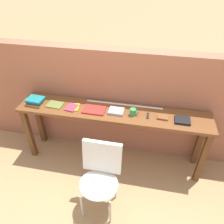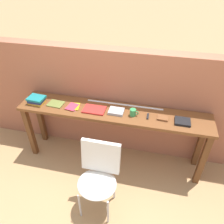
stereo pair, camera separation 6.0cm
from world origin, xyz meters
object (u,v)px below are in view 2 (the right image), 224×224
object	(u,v)px
chair_white_moulded	(98,175)
leather_journal_brown	(163,118)
mug	(133,112)
book_open_centre	(94,110)
multitool_folded	(148,116)
book_stack_leftmost	(36,100)
pamphlet_pile_colourful	(73,107)
book_repair_rightmost	(183,121)
magazine_cycling	(56,104)

from	to	relation	value
chair_white_moulded	leather_journal_brown	bearing A→B (deg)	48.53
mug	chair_white_moulded	bearing A→B (deg)	-110.63
mug	leather_journal_brown	distance (m)	0.37
book_open_centre	mug	bearing A→B (deg)	0.95
chair_white_moulded	multitool_folded	size ratio (longest dim) A/B	8.10
book_stack_leftmost	leather_journal_brown	world-z (taller)	book_stack_leftmost
mug	leather_journal_brown	bearing A→B (deg)	1.51
book_stack_leftmost	leather_journal_brown	size ratio (longest dim) A/B	1.75
chair_white_moulded	book_open_centre	xyz separation A→B (m)	(-0.24, 0.70, 0.36)
book_stack_leftmost	pamphlet_pile_colourful	xyz separation A→B (m)	(0.51, 0.02, -0.04)
book_open_centre	mug	distance (m)	0.50
pamphlet_pile_colourful	book_open_centre	size ratio (longest dim) A/B	0.70
multitool_folded	book_repair_rightmost	bearing A→B (deg)	-2.56
chair_white_moulded	mug	distance (m)	0.85
book_stack_leftmost	magazine_cycling	bearing A→B (deg)	6.52
book_open_centre	multitool_folded	world-z (taller)	book_open_centre
leather_journal_brown	book_repair_rightmost	xyz separation A→B (m)	(0.23, -0.02, 0.00)
magazine_cycling	book_repair_rightmost	xyz separation A→B (m)	(1.64, -0.02, 0.01)
book_stack_leftmost	multitool_folded	size ratio (longest dim) A/B	2.07
magazine_cycling	mug	bearing A→B (deg)	3.72
magazine_cycling	leather_journal_brown	distance (m)	1.41
multitool_folded	leather_journal_brown	distance (m)	0.18
book_stack_leftmost	multitool_folded	bearing A→B (deg)	0.96
magazine_cycling	pamphlet_pile_colourful	xyz separation A→B (m)	(0.25, -0.01, 0.00)
leather_journal_brown	magazine_cycling	bearing A→B (deg)	-176.13
book_open_centre	leather_journal_brown	size ratio (longest dim) A/B	2.18
mug	multitool_folded	world-z (taller)	mug
leather_journal_brown	multitool_folded	bearing A→B (deg)	-176.25
book_stack_leftmost	mug	world-z (taller)	mug
book_stack_leftmost	book_repair_rightmost	xyz separation A→B (m)	(1.90, 0.01, -0.03)
book_stack_leftmost	chair_white_moulded	bearing A→B (deg)	-33.56
magazine_cycling	book_open_centre	bearing A→B (deg)	2.64
magazine_cycling	multitool_folded	distance (m)	1.23
book_stack_leftmost	book_repair_rightmost	distance (m)	1.90
pamphlet_pile_colourful	multitool_folded	distance (m)	0.98
book_open_centre	multitool_folded	size ratio (longest dim) A/B	2.58
multitool_folded	book_open_centre	bearing A→B (deg)	-178.86
magazine_cycling	multitool_folded	world-z (taller)	multitool_folded
chair_white_moulded	magazine_cycling	xyz separation A→B (m)	(-0.78, 0.72, 0.36)
book_open_centre	leather_journal_brown	distance (m)	0.87
leather_journal_brown	book_repair_rightmost	size ratio (longest dim) A/B	0.71
magazine_cycling	multitool_folded	xyz separation A→B (m)	(1.23, -0.00, 0.00)
multitool_folded	leather_journal_brown	bearing A→B (deg)	-0.36
multitool_folded	leather_journal_brown	xyz separation A→B (m)	(0.18, -0.00, 0.00)
chair_white_moulded	pamphlet_pile_colourful	bearing A→B (deg)	126.83
magazine_cycling	book_stack_leftmost	bearing A→B (deg)	-168.92
chair_white_moulded	book_open_centre	size ratio (longest dim) A/B	3.14
book_open_centre	mug	world-z (taller)	mug
book_repair_rightmost	mug	bearing A→B (deg)	-179.93
chair_white_moulded	leather_journal_brown	xyz separation A→B (m)	(0.63, 0.71, 0.37)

